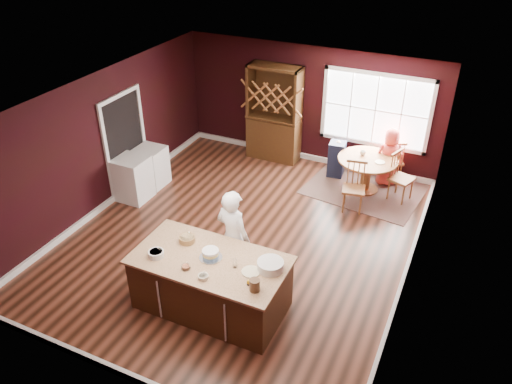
% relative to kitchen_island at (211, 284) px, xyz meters
% --- Properties ---
extents(room_shell, '(7.00, 7.00, 7.00)m').
position_rel_kitchen_island_xyz_m(room_shell, '(-0.38, 1.81, 0.91)').
color(room_shell, brown).
rests_on(room_shell, ground).
extents(window, '(2.36, 0.10, 1.66)m').
position_rel_kitchen_island_xyz_m(window, '(1.12, 5.28, 1.06)').
color(window, white).
rests_on(window, room_shell).
extents(doorway, '(0.08, 1.26, 2.13)m').
position_rel_kitchen_island_xyz_m(doorway, '(-3.35, 2.41, 0.59)').
color(doorway, white).
rests_on(doorway, room_shell).
extents(kitchen_island, '(2.31, 1.21, 0.92)m').
position_rel_kitchen_island_xyz_m(kitchen_island, '(0.00, 0.00, 0.00)').
color(kitchen_island, '#3A1F12').
rests_on(kitchen_island, ground).
extents(dining_table, '(1.25, 1.25, 0.75)m').
position_rel_kitchen_island_xyz_m(dining_table, '(1.25, 4.44, 0.10)').
color(dining_table, brown).
rests_on(dining_table, ground).
extents(baker, '(0.69, 0.52, 1.69)m').
position_rel_kitchen_island_xyz_m(baker, '(0.02, 0.71, 0.41)').
color(baker, white).
rests_on(baker, ground).
extents(layer_cake, '(0.34, 0.34, 0.14)m').
position_rel_kitchen_island_xyz_m(layer_cake, '(0.00, 0.04, 0.55)').
color(layer_cake, white).
rests_on(layer_cake, kitchen_island).
extents(bowl_blue, '(0.23, 0.23, 0.09)m').
position_rel_kitchen_island_xyz_m(bowl_blue, '(-0.74, -0.27, 0.53)').
color(bowl_blue, silver).
rests_on(bowl_blue, kitchen_island).
extents(bowl_yellow, '(0.25, 0.25, 0.10)m').
position_rel_kitchen_island_xyz_m(bowl_yellow, '(-0.52, 0.23, 0.53)').
color(bowl_yellow, olive).
rests_on(bowl_yellow, kitchen_island).
extents(bowl_pink, '(0.14, 0.14, 0.05)m').
position_rel_kitchen_island_xyz_m(bowl_pink, '(-0.20, -0.33, 0.51)').
color(bowl_pink, silver).
rests_on(bowl_pink, kitchen_island).
extents(bowl_olive, '(0.15, 0.15, 0.06)m').
position_rel_kitchen_island_xyz_m(bowl_olive, '(0.13, -0.40, 0.51)').
color(bowl_olive, '#F5E8C9').
rests_on(bowl_olive, kitchen_island).
extents(drinking_glass, '(0.07, 0.07, 0.14)m').
position_rel_kitchen_island_xyz_m(drinking_glass, '(0.42, -0.00, 0.55)').
color(drinking_glass, silver).
rests_on(drinking_glass, kitchen_island).
extents(dinner_plate, '(0.27, 0.27, 0.02)m').
position_rel_kitchen_island_xyz_m(dinner_plate, '(0.67, -0.01, 0.49)').
color(dinner_plate, '#FEE8B7').
rests_on(dinner_plate, kitchen_island).
extents(white_tub, '(0.38, 0.38, 0.13)m').
position_rel_kitchen_island_xyz_m(white_tub, '(0.90, 0.17, 0.55)').
color(white_tub, white).
rests_on(white_tub, kitchen_island).
extents(stoneware_crock, '(0.15, 0.15, 0.18)m').
position_rel_kitchen_island_xyz_m(stoneware_crock, '(0.88, -0.32, 0.57)').
color(stoneware_crock, brown).
rests_on(stoneware_crock, kitchen_island).
extents(toy_figurine, '(0.05, 0.05, 0.08)m').
position_rel_kitchen_island_xyz_m(toy_figurine, '(0.76, -0.26, 0.52)').
color(toy_figurine, '#E5A706').
rests_on(toy_figurine, kitchen_island).
extents(rug, '(2.55, 2.09, 0.01)m').
position_rel_kitchen_island_xyz_m(rug, '(1.25, 4.44, -0.43)').
color(rug, brown).
rests_on(rug, ground).
extents(chair_east, '(0.54, 0.56, 1.06)m').
position_rel_kitchen_island_xyz_m(chair_east, '(2.00, 4.38, 0.09)').
color(chair_east, brown).
rests_on(chair_east, ground).
extents(chair_south, '(0.50, 0.49, 1.03)m').
position_rel_kitchen_island_xyz_m(chair_south, '(1.22, 3.58, 0.08)').
color(chair_south, olive).
rests_on(chair_south, ground).
extents(chair_north, '(0.55, 0.54, 0.97)m').
position_rel_kitchen_island_xyz_m(chair_north, '(1.66, 5.16, 0.05)').
color(chair_north, brown).
rests_on(chair_north, ground).
extents(seated_woman, '(0.75, 0.65, 1.30)m').
position_rel_kitchen_island_xyz_m(seated_woman, '(1.61, 4.91, 0.21)').
color(seated_woman, '#DA4038').
rests_on(seated_woman, ground).
extents(high_chair, '(0.38, 0.38, 0.85)m').
position_rel_kitchen_island_xyz_m(high_chair, '(0.49, 4.79, -0.01)').
color(high_chair, '#1B1F3C').
rests_on(high_chair, ground).
extents(toddler, '(0.18, 0.14, 0.26)m').
position_rel_kitchen_island_xyz_m(toddler, '(0.50, 4.79, 0.37)').
color(toddler, '#8CA5BF').
rests_on(toddler, high_chair).
extents(table_plate, '(0.21, 0.21, 0.02)m').
position_rel_kitchen_island_xyz_m(table_plate, '(1.52, 4.39, 0.32)').
color(table_plate, beige).
rests_on(table_plate, dining_table).
extents(table_cup, '(0.14, 0.14, 0.09)m').
position_rel_kitchen_island_xyz_m(table_cup, '(1.11, 4.57, 0.36)').
color(table_cup, silver).
rests_on(table_cup, dining_table).
extents(hutch, '(1.22, 0.51, 2.25)m').
position_rel_kitchen_island_xyz_m(hutch, '(-1.13, 5.03, 0.68)').
color(hutch, '#321F11').
rests_on(hutch, ground).
extents(washer, '(0.63, 0.61, 0.91)m').
position_rel_kitchen_island_xyz_m(washer, '(-3.02, 2.09, 0.02)').
color(washer, white).
rests_on(washer, ground).
extents(dryer, '(0.60, 0.58, 0.86)m').
position_rel_kitchen_island_xyz_m(dryer, '(-3.02, 2.73, -0.01)').
color(dryer, white).
rests_on(dryer, ground).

